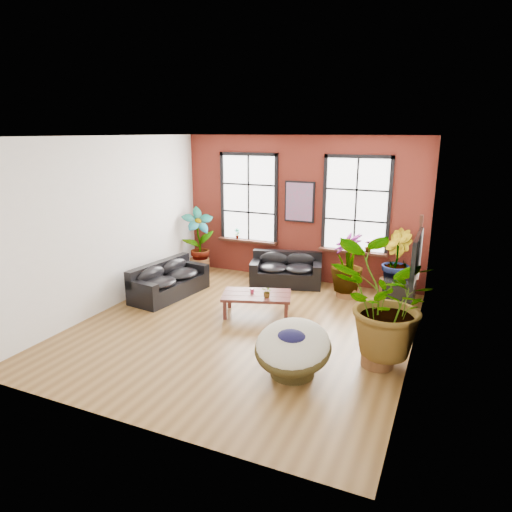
{
  "coord_description": "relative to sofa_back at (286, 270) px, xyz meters",
  "views": [
    {
      "loc": [
        3.43,
        -7.18,
        3.58
      ],
      "look_at": [
        0.0,
        0.6,
        1.25
      ],
      "focal_mm": 32.0,
      "sensor_mm": 36.0,
      "label": 1
    }
  ],
  "objects": [
    {
      "name": "room",
      "position": [
        0.13,
        -2.57,
        1.4
      ],
      "size": [
        6.04,
        6.54,
        3.54
      ],
      "color": "brown",
      "rests_on": "ground"
    },
    {
      "name": "sofa_back",
      "position": [
        0.0,
        0.0,
        0.0
      ],
      "size": [
        1.83,
        1.23,
        0.77
      ],
      "rotation": [
        0.0,
        0.0,
        0.27
      ],
      "color": "black",
      "rests_on": "ground"
    },
    {
      "name": "sofa_left",
      "position": [
        -2.16,
        -1.81,
        -0.01
      ],
      "size": [
        1.04,
        1.98,
        0.75
      ],
      "rotation": [
        0.0,
        0.0,
        1.44
      ],
      "color": "black",
      "rests_on": "ground"
    },
    {
      "name": "coffee_table",
      "position": [
        0.11,
        -2.02,
        0.04
      ],
      "size": [
        1.53,
        1.16,
        0.52
      ],
      "rotation": [
        0.0,
        0.0,
        0.32
      ],
      "color": "#441D18",
      "rests_on": "ground"
    },
    {
      "name": "papasan_chair",
      "position": [
        1.55,
        -3.97,
        0.1
      ],
      "size": [
        1.22,
        1.24,
        0.87
      ],
      "rotation": [
        0.0,
        0.0,
        0.06
      ],
      "color": "#382E14",
      "rests_on": "ground"
    },
    {
      "name": "poster",
      "position": [
        0.13,
        0.47,
        1.6
      ],
      "size": [
        0.74,
        0.06,
        0.98
      ],
      "color": "black",
      "rests_on": "room"
    },
    {
      "name": "tv_wall_unit",
      "position": [
        3.07,
        -2.12,
        1.19
      ],
      "size": [
        0.13,
        1.86,
        1.2
      ],
      "color": "black",
      "rests_on": "room"
    },
    {
      "name": "media_box",
      "position": [
        2.65,
        -0.22,
        -0.09
      ],
      "size": [
        0.65,
        0.55,
        0.52
      ],
      "rotation": [
        0.0,
        0.0,
        -0.03
      ],
      "color": "black",
      "rests_on": "ground"
    },
    {
      "name": "pot_back_left",
      "position": [
        -2.41,
        -0.01,
        -0.16
      ],
      "size": [
        0.62,
        0.62,
        0.37
      ],
      "rotation": [
        0.0,
        0.0,
        -0.26
      ],
      "color": "brown",
      "rests_on": "ground"
    },
    {
      "name": "pot_back_right",
      "position": [
        2.45,
        0.14,
        -0.15
      ],
      "size": [
        0.73,
        0.73,
        0.4
      ],
      "rotation": [
        0.0,
        0.0,
        -0.42
      ],
      "color": "brown",
      "rests_on": "ground"
    },
    {
      "name": "pot_right_wall",
      "position": [
        2.69,
        -3.16,
        -0.16
      ],
      "size": [
        0.56,
        0.56,
        0.38
      ],
      "rotation": [
        0.0,
        0.0,
        0.1
      ],
      "color": "brown",
      "rests_on": "ground"
    },
    {
      "name": "pot_mid",
      "position": [
        1.54,
        -0.25,
        -0.18
      ],
      "size": [
        0.56,
        0.56,
        0.34
      ],
      "rotation": [
        0.0,
        0.0,
        -0.22
      ],
      "color": "brown",
      "rests_on": "ground"
    },
    {
      "name": "floor_plant_back_left",
      "position": [
        -2.41,
        -0.03,
        0.58
      ],
      "size": [
        0.98,
        0.97,
        1.56
      ],
      "primitive_type": "imported",
      "rotation": [
        0.0,
        0.0,
        0.77
      ],
      "color": "#153A0F",
      "rests_on": "ground"
    },
    {
      "name": "floor_plant_back_right",
      "position": [
        2.48,
        0.15,
        0.49
      ],
      "size": [
        0.84,
        0.93,
        1.37
      ],
      "primitive_type": "imported",
      "rotation": [
        0.0,
        0.0,
        1.94
      ],
      "color": "#153A0F",
      "rests_on": "ground"
    },
    {
      "name": "floor_plant_right_wall",
      "position": [
        2.71,
        -3.13,
        0.7
      ],
      "size": [
        1.97,
        1.85,
        1.77
      ],
      "primitive_type": "imported",
      "rotation": [
        0.0,
        0.0,
        3.49
      ],
      "color": "#153A0F",
      "rests_on": "ground"
    },
    {
      "name": "floor_plant_mid",
      "position": [
        1.51,
        -0.27,
        0.44
      ],
      "size": [
        1.02,
        1.02,
        1.3
      ],
      "primitive_type": "imported",
      "rotation": [
        0.0,
        0.0,
        5.4
      ],
      "color": "#153A0F",
      "rests_on": "ground"
    },
    {
      "name": "table_plant",
      "position": [
        0.38,
        -2.12,
        0.2
      ],
      "size": [
        0.25,
        0.22,
        0.23
      ],
      "primitive_type": "imported",
      "rotation": [
        0.0,
        0.0,
        -0.23
      ],
      "color": "#153A0F",
      "rests_on": "coffee_table"
    },
    {
      "name": "sill_plant_left",
      "position": [
        -1.52,
        0.42,
        0.69
      ],
      "size": [
        0.17,
        0.17,
        0.27
      ],
      "primitive_type": "imported",
      "rotation": [
        0.0,
        0.0,
        0.79
      ],
      "color": "#153A0F",
      "rests_on": "room"
    },
    {
      "name": "sill_plant_right",
      "position": [
        1.83,
        0.42,
        0.69
      ],
      "size": [
        0.19,
        0.19,
        0.27
      ],
      "primitive_type": "imported",
      "rotation": [
        0.0,
        0.0,
        3.49
      ],
      "color": "#153A0F",
      "rests_on": "room"
    }
  ]
}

